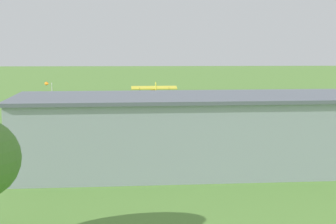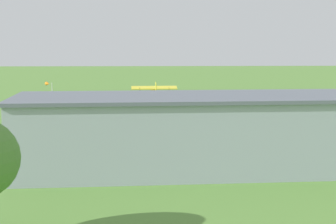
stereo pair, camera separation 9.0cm
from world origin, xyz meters
The scene contains 9 objects.
ground_plane centered at (0.00, 0.00, 0.00)m, with size 400.00×400.00×0.00m, color #568438.
hangar centered at (-0.32, 31.54, 3.79)m, with size 37.50×13.23×7.57m.
biplane centered at (3.90, 1.29, 4.57)m, with size 7.36×7.50×4.02m.
car_grey centered at (20.46, 20.26, 0.88)m, with size 2.18×4.59×1.72m.
person_beside_truck centered at (18.12, 24.08, 0.83)m, with size 0.46×0.46×1.67m.
person_watching_takeoff centered at (13.37, 16.62, 0.86)m, with size 0.53×0.53×1.72m.
person_at_fence_line centered at (18.43, 17.23, 0.80)m, with size 0.47×0.47×1.62m.
person_by_parked_cars centered at (-18.35, 17.38, 0.86)m, with size 0.53×0.53×1.71m.
windsock centered at (21.76, -5.82, 5.37)m, with size 1.34×1.43×6.11m.
Camera 1 is at (5.08, 82.70, 12.76)m, focal length 55.69 mm.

